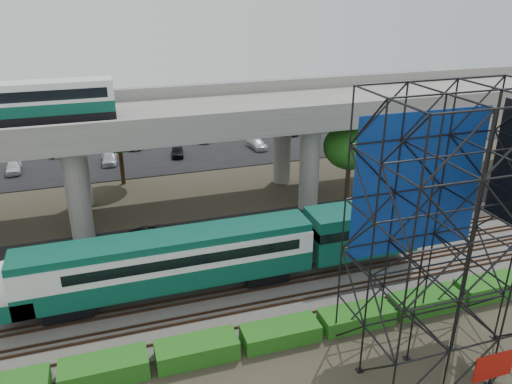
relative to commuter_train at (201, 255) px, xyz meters
name	(u,v)px	position (x,y,z in m)	size (l,w,h in m)	color
ground	(243,302)	(2.30, -2.00, -2.88)	(140.00, 140.00, 0.00)	#474233
ballast_bed	(235,285)	(2.30, 0.00, -2.78)	(90.00, 12.00, 0.20)	slate
service_road	(208,232)	(2.30, 8.50, -2.84)	(90.00, 5.00, 0.08)	black
parking_lot	(167,150)	(2.30, 32.00, -2.84)	(90.00, 18.00, 0.08)	black
harbor_water	(147,110)	(2.30, 54.00, -2.87)	(140.00, 40.00, 0.03)	#475A75
rail_tracks	(235,283)	(2.30, 0.00, -2.60)	(90.00, 9.52, 0.16)	#472D1E
commuter_train	(201,255)	(0.00, 0.00, 0.00)	(29.30, 3.06, 4.30)	black
overpass	(181,123)	(1.40, 14.00, 5.33)	(80.00, 12.00, 12.40)	#9E9B93
scaffold_tower	(449,238)	(11.05, -9.98, 4.59)	(9.36, 6.36, 15.00)	black
hedge_strip	(281,332)	(3.31, -6.30, -2.32)	(34.60, 1.80, 1.20)	#165D15
trees	(139,155)	(-2.37, 14.17, 2.69)	(40.94, 16.94, 7.69)	#382314
suv	(146,235)	(-2.86, 8.23, -2.18)	(2.07, 4.48, 1.25)	black
parked_cars	(167,146)	(2.36, 31.41, -2.22)	(36.59, 9.23, 1.25)	silver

